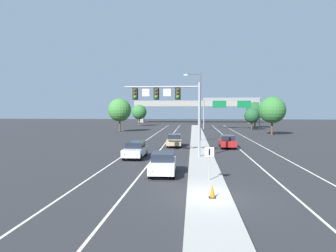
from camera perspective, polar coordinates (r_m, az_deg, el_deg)
name	(u,v)px	position (r m, az deg, el deg)	size (l,w,h in m)	color
ground_plane	(209,198)	(17.30, 7.50, -12.98)	(260.00, 260.00, 0.00)	#28282B
median_island	(201,151)	(34.94, 5.99, -4.65)	(2.40, 110.00, 0.15)	#9E9B93
lane_stripe_oncoming_center	(164,145)	(42.05, -0.67, -3.41)	(0.14, 100.00, 0.01)	silver
lane_stripe_receding_center	(235,145)	(42.25, 12.15, -3.45)	(0.14, 100.00, 0.01)	silver
edge_stripe_left	(140,144)	(42.48, -5.12, -3.35)	(0.14, 100.00, 0.01)	silver
edge_stripe_right	(260,145)	(42.81, 16.54, -3.42)	(0.14, 100.00, 0.01)	silver
overhead_signal_mast	(172,102)	(30.47, 0.81, 4.46)	(7.45, 0.44, 7.20)	gray
median_sign_post	(209,158)	(20.61, 7.57, -5.85)	(0.60, 0.10, 2.20)	gray
street_lamp_median	(199,102)	(46.39, 5.65, 4.35)	(2.58, 0.28, 10.00)	#4C4C51
car_oncoming_white	(163,163)	(23.03, -0.92, -6.81)	(1.92, 4.51, 1.58)	silver
car_oncoming_silver	(135,150)	(30.73, -6.00, -4.31)	(1.89, 4.50, 1.58)	#B7B7BC
car_oncoming_tan	(175,140)	(39.81, 1.22, -2.60)	(1.82, 4.47, 1.58)	tan
car_receding_red	(227,141)	(39.05, 10.79, -2.76)	(1.88, 4.49, 1.58)	maroon
traffic_cone_median_nose	(212,191)	(16.82, 8.10, -11.66)	(0.36, 0.36, 0.74)	black
highway_sign_gantry	(232,103)	(74.91, 11.56, 4.12)	(13.28, 0.42, 7.50)	gray
overpass_bridge	(195,106)	(109.89, 5.03, 3.64)	(42.40, 6.40, 7.65)	gray
tree_far_right_c	(252,116)	(73.91, 15.07, 1.85)	(3.48, 3.48, 5.03)	#4C3823
tree_far_right_a	(255,111)	(82.77, 15.63, 2.69)	(4.57, 4.57, 6.61)	#4C3823
tree_far_left_c	(139,112)	(88.23, -5.28, 2.55)	(4.15, 4.15, 6.00)	#4C3823
tree_far_left_b	(120,110)	(66.22, -8.83, 2.90)	(4.84, 4.84, 7.00)	#4C3823
tree_far_right_b	(272,110)	(60.32, 18.51, 2.79)	(4.87, 4.87, 7.05)	#4C3823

